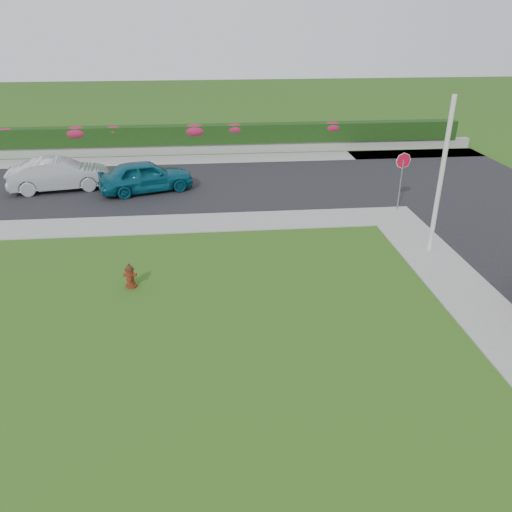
{
  "coord_description": "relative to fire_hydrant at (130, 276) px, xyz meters",
  "views": [
    {
      "loc": [
        -0.65,
        -9.98,
        7.59
      ],
      "look_at": [
        0.72,
        3.85,
        0.9
      ],
      "focal_mm": 35.0,
      "sensor_mm": 36.0,
      "label": 1
    }
  ],
  "objects": [
    {
      "name": "utility_pole",
      "position": [
        10.32,
        1.68,
        2.32
      ],
      "size": [
        0.16,
        0.16,
        5.39
      ],
      "primitive_type": "cylinder",
      "color": "silver",
      "rests_on": "ground"
    },
    {
      "name": "street_far",
      "position": [
        -1.83,
        10.11,
        -0.36
      ],
      "size": [
        26.0,
        8.0,
        0.04
      ],
      "primitive_type": "cube",
      "color": "black",
      "rests_on": "ground"
    },
    {
      "name": "curb_corner",
      "position": [
        10.17,
        5.11,
        -0.36
      ],
      "size": [
        2.0,
        2.0,
        0.04
      ],
      "primitive_type": "cube",
      "color": "gray",
      "rests_on": "ground"
    },
    {
      "name": "flower_clump_e",
      "position": [
        4.24,
        16.61,
        1.07
      ],
      "size": [
        1.29,
        0.83,
        0.65
      ],
      "primitive_type": "ellipsoid",
      "color": "#A51C3A",
      "rests_on": "hedge"
    },
    {
      "name": "ground",
      "position": [
        3.17,
        -3.89,
        -0.38
      ],
      "size": [
        120.0,
        120.0,
        0.0
      ],
      "primitive_type": "plane",
      "color": "black",
      "rests_on": "ground"
    },
    {
      "name": "fire_hydrant",
      "position": [
        0.0,
        0.0,
        0.0
      ],
      "size": [
        0.41,
        0.39,
        0.8
      ],
      "rotation": [
        0.0,
        0.0,
        -0.11
      ],
      "color": "#4E1A0C",
      "rests_on": "ground"
    },
    {
      "name": "sedan_teal",
      "position": [
        -0.41,
        9.39,
        0.41
      ],
      "size": [
        4.71,
        3.02,
        1.49
      ],
      "primitive_type": "imported",
      "rotation": [
        0.0,
        0.0,
        1.88
      ],
      "color": "#0D5266",
      "rests_on": "street_far"
    },
    {
      "name": "stop_sign",
      "position": [
        10.66,
        5.86,
        1.48
      ],
      "size": [
        0.68,
        0.13,
        2.51
      ],
      "rotation": [
        0.0,
        0.0,
        -0.24
      ],
      "color": "slate",
      "rests_on": "ground"
    },
    {
      "name": "retaining_wall",
      "position": [
        2.17,
        16.61,
        -0.08
      ],
      "size": [
        34.0,
        0.4,
        0.6
      ],
      "primitive_type": "cube",
      "color": "gray",
      "rests_on": "ground"
    },
    {
      "name": "sedan_silver",
      "position": [
        -4.55,
        10.06,
        0.42
      ],
      "size": [
        4.8,
        2.38,
        1.51
      ],
      "primitive_type": "imported",
      "rotation": [
        0.0,
        0.0,
        1.75
      ],
      "color": "#B4B8BD",
      "rests_on": "street_far"
    },
    {
      "name": "flower_clump_f",
      "position": [
        10.25,
        16.61,
        1.06
      ],
      "size": [
        1.33,
        0.86,
        0.67
      ],
      "primitive_type": "ellipsoid",
      "color": "#A51C3A",
      "rests_on": "hedge"
    },
    {
      "name": "flower_clump_c",
      "position": [
        -2.93,
        16.61,
        1.1
      ],
      "size": [
        1.12,
        0.72,
        0.56
      ],
      "primitive_type": "ellipsoid",
      "color": "#A51C3A",
      "rests_on": "hedge"
    },
    {
      "name": "sidewalk_far",
      "position": [
        -2.83,
        5.11,
        -0.36
      ],
      "size": [
        24.0,
        2.0,
        0.04
      ],
      "primitive_type": "cube",
      "color": "gray",
      "rests_on": "ground"
    },
    {
      "name": "flower_clump_a",
      "position": [
        -9.05,
        16.61,
        1.11
      ],
      "size": [
        1.08,
        0.69,
        0.54
      ],
      "primitive_type": "ellipsoid",
      "color": "#A51C3A",
      "rests_on": "hedge"
    },
    {
      "name": "sidewalk_beyond",
      "position": [
        2.17,
        15.11,
        -0.36
      ],
      "size": [
        34.0,
        2.0,
        0.04
      ],
      "primitive_type": "cube",
      "color": "gray",
      "rests_on": "ground"
    },
    {
      "name": "flower_clump_b",
      "position": [
        -5.08,
        16.61,
        1.03
      ],
      "size": [
        1.49,
        0.95,
        0.74
      ],
      "primitive_type": "ellipsoid",
      "color": "#A51C3A",
      "rests_on": "hedge"
    },
    {
      "name": "flower_clump_d",
      "position": [
        1.84,
        16.61,
        1.02
      ],
      "size": [
        1.52,
        0.98,
        0.76
      ],
      "primitive_type": "ellipsoid",
      "color": "#A51C3A",
      "rests_on": "hedge"
    },
    {
      "name": "hedge",
      "position": [
        2.17,
        16.71,
        0.77
      ],
      "size": [
        32.0,
        0.9,
        1.1
      ],
      "primitive_type": "cube",
      "color": "black",
      "rests_on": "retaining_wall"
    }
  ]
}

